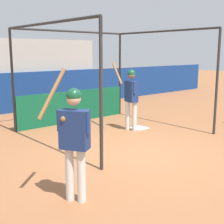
% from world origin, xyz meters
% --- Properties ---
extents(ground_plane, '(60.00, 60.00, 0.00)m').
position_xyz_m(ground_plane, '(0.00, 0.00, 0.00)').
color(ground_plane, '#935B38').
extents(outfield_wall, '(24.00, 0.12, 1.49)m').
position_xyz_m(outfield_wall, '(0.00, 6.54, 0.74)').
color(outfield_wall, navy).
rests_on(outfield_wall, ground).
extents(batting_cage, '(4.11, 3.93, 2.90)m').
position_xyz_m(batting_cage, '(0.78, 2.96, 1.23)').
color(batting_cage, '#282828').
rests_on(batting_cage, ground).
extents(home_plate, '(0.44, 0.44, 0.02)m').
position_xyz_m(home_plate, '(1.73, 1.69, 0.01)').
color(home_plate, white).
rests_on(home_plate, ground).
extents(player_batter, '(0.60, 0.95, 1.94)m').
position_xyz_m(player_batter, '(1.37, 1.70, 1.06)').
color(player_batter, silver).
rests_on(player_batter, ground).
extents(player_waiting, '(0.65, 0.62, 2.00)m').
position_xyz_m(player_waiting, '(-2.36, -0.87, 1.04)').
color(player_waiting, silver).
rests_on(player_waiting, ground).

